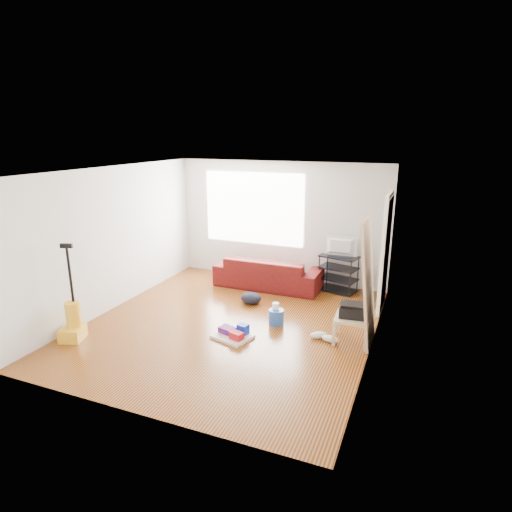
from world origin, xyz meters
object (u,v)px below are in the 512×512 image
at_px(sofa, 268,286).
at_px(backpack, 251,303).
at_px(bucket, 276,324).
at_px(tv_stand, 338,273).
at_px(vacuum, 73,322).
at_px(side_table, 352,320).
at_px(cleaning_tray, 234,334).

xyz_separation_m(sofa, backpack, (0.02, -0.98, 0.00)).
xyz_separation_m(sofa, bucket, (0.75, -1.64, 0.00)).
relative_size(sofa, bucket, 8.56).
height_order(tv_stand, bucket, tv_stand).
bearing_deg(vacuum, tv_stand, 27.75).
relative_size(side_table, vacuum, 0.35).
bearing_deg(tv_stand, sofa, -155.14).
distance_m(tv_stand, cleaning_tray, 2.85).
bearing_deg(vacuum, side_table, 1.44).
bearing_deg(cleaning_tray, backpack, 101.70).
bearing_deg(cleaning_tray, sofa, 97.48).
distance_m(cleaning_tray, vacuum, 2.45).
bearing_deg(tv_stand, side_table, -59.24).
xyz_separation_m(tv_stand, vacuum, (-3.32, -3.56, -0.10)).
bearing_deg(bucket, sofa, 114.63).
bearing_deg(sofa, side_table, 138.14).
bearing_deg(tv_stand, cleaning_tray, -98.39).
relative_size(side_table, backpack, 1.37).
bearing_deg(cleaning_tray, side_table, 17.99).
bearing_deg(cleaning_tray, vacuum, -157.24).
bearing_deg(backpack, cleaning_tray, -78.87).
distance_m(tv_stand, backpack, 1.88).
xyz_separation_m(tv_stand, side_table, (0.63, -2.07, -0.03)).
xyz_separation_m(sofa, cleaning_tray, (0.31, -2.35, 0.06)).
relative_size(bucket, backpack, 0.65).
distance_m(sofa, tv_stand, 1.45).
bearing_deg(side_table, cleaning_tray, -162.01).
distance_m(sofa, backpack, 0.98).
height_order(tv_stand, side_table, tv_stand).
distance_m(tv_stand, side_table, 2.16).
bearing_deg(side_table, bucket, 172.80).
xyz_separation_m(sofa, vacuum, (-1.94, -3.29, 0.28)).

